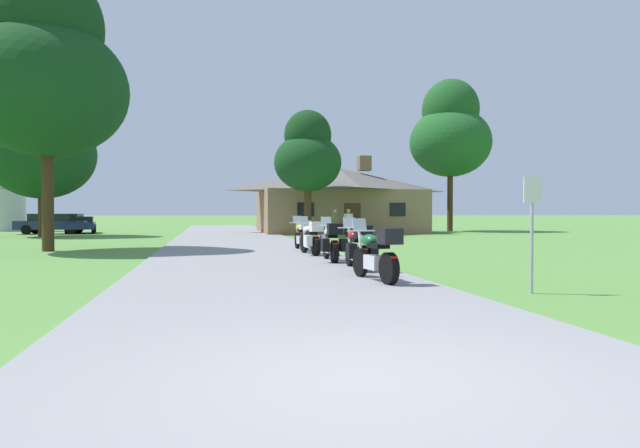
{
  "coord_description": "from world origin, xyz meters",
  "views": [
    {
      "loc": [
        -1.31,
        -4.56,
        1.49
      ],
      "look_at": [
        2.99,
        16.95,
        1.03
      ],
      "focal_mm": 31.17,
      "sensor_mm": 36.0,
      "label": 1
    }
  ],
  "objects_px": {
    "tree_left_near": "(46,71)",
    "bystander_olive_shirt_beside_signpost": "(335,222)",
    "motorcycle_green_nearest_to_camera": "(377,254)",
    "parked_navy_suv_far_left": "(54,223)",
    "metal_silo_distant": "(6,184)",
    "motorcycle_red_second_in_row": "(358,248)",
    "motorcycle_yellow_farthest_in_row": "(302,235)",
    "metal_signpost_roadside": "(532,220)",
    "tree_by_lodge_front": "(308,155)",
    "parked_navy_sedan_far_left": "(81,224)",
    "bystander_white_shirt_near_lodge": "(348,221)",
    "tree_right_of_lodge": "(450,133)",
    "motorcycle_silver_third_in_row": "(332,243)",
    "motorcycle_white_fourth_in_row": "(312,238)",
    "tree_left_far": "(41,142)"
  },
  "relations": [
    {
      "from": "metal_silo_distant",
      "to": "tree_left_near",
      "type": "bearing_deg",
      "value": -68.86
    },
    {
      "from": "motorcycle_red_second_in_row",
      "to": "motorcycle_yellow_farthest_in_row",
      "type": "height_order",
      "value": "same"
    },
    {
      "from": "motorcycle_red_second_in_row",
      "to": "motorcycle_yellow_farthest_in_row",
      "type": "distance_m",
      "value": 7.52
    },
    {
      "from": "tree_by_lodge_front",
      "to": "tree_left_near",
      "type": "xyz_separation_m",
      "value": [
        -12.04,
        -10.88,
        1.85
      ]
    },
    {
      "from": "bystander_olive_shirt_beside_signpost",
      "to": "tree_left_far",
      "type": "relative_size",
      "value": 0.16
    },
    {
      "from": "tree_left_near",
      "to": "bystander_olive_shirt_beside_signpost",
      "type": "bearing_deg",
      "value": 35.16
    },
    {
      "from": "tree_right_of_lodge",
      "to": "metal_signpost_roadside",
      "type": "bearing_deg",
      "value": -112.07
    },
    {
      "from": "tree_left_near",
      "to": "parked_navy_suv_far_left",
      "type": "distance_m",
      "value": 19.75
    },
    {
      "from": "motorcycle_yellow_farthest_in_row",
      "to": "metal_signpost_roadside",
      "type": "xyz_separation_m",
      "value": [
        2.33,
        -11.68,
        0.73
      ]
    },
    {
      "from": "motorcycle_silver_third_in_row",
      "to": "tree_left_near",
      "type": "xyz_separation_m",
      "value": [
        -9.57,
        7.05,
        6.28
      ]
    },
    {
      "from": "metal_signpost_roadside",
      "to": "tree_right_of_lodge",
      "type": "bearing_deg",
      "value": 67.93
    },
    {
      "from": "motorcycle_white_fourth_in_row",
      "to": "metal_signpost_roadside",
      "type": "height_order",
      "value": "metal_signpost_roadside"
    },
    {
      "from": "motorcycle_red_second_in_row",
      "to": "metal_signpost_roadside",
      "type": "bearing_deg",
      "value": -60.62
    },
    {
      "from": "metal_signpost_roadside",
      "to": "tree_by_lodge_front",
      "type": "xyz_separation_m",
      "value": [
        0.19,
        24.56,
        3.69
      ]
    },
    {
      "from": "motorcycle_white_fourth_in_row",
      "to": "metal_silo_distant",
      "type": "height_order",
      "value": "metal_silo_distant"
    },
    {
      "from": "parked_navy_suv_far_left",
      "to": "tree_by_lodge_front",
      "type": "bearing_deg",
      "value": -111.2
    },
    {
      "from": "metal_signpost_roadside",
      "to": "metal_silo_distant",
      "type": "bearing_deg",
      "value": 118.99
    },
    {
      "from": "bystander_olive_shirt_beside_signpost",
      "to": "metal_silo_distant",
      "type": "relative_size",
      "value": 0.22
    },
    {
      "from": "metal_signpost_roadside",
      "to": "tree_left_near",
      "type": "distance_m",
      "value": 18.93
    },
    {
      "from": "motorcycle_green_nearest_to_camera",
      "to": "tree_right_of_lodge",
      "type": "height_order",
      "value": "tree_right_of_lodge"
    },
    {
      "from": "bystander_olive_shirt_beside_signpost",
      "to": "tree_right_of_lodge",
      "type": "distance_m",
      "value": 15.78
    },
    {
      "from": "bystander_white_shirt_near_lodge",
      "to": "tree_by_lodge_front",
      "type": "height_order",
      "value": "tree_by_lodge_front"
    },
    {
      "from": "bystander_olive_shirt_beside_signpost",
      "to": "metal_silo_distant",
      "type": "xyz_separation_m",
      "value": [
        -23.28,
        16.05,
        2.82
      ]
    },
    {
      "from": "bystander_white_shirt_near_lodge",
      "to": "tree_right_of_lodge",
      "type": "xyz_separation_m",
      "value": [
        10.36,
        8.21,
        6.82
      ]
    },
    {
      "from": "bystander_olive_shirt_beside_signpost",
      "to": "tree_left_far",
      "type": "xyz_separation_m",
      "value": [
        -17.51,
        4.72,
        4.94
      ]
    },
    {
      "from": "parked_navy_sedan_far_left",
      "to": "tree_left_near",
      "type": "bearing_deg",
      "value": -90.38
    },
    {
      "from": "motorcycle_green_nearest_to_camera",
      "to": "motorcycle_silver_third_in_row",
      "type": "height_order",
      "value": "same"
    },
    {
      "from": "motorcycle_white_fourth_in_row",
      "to": "parked_navy_sedan_far_left",
      "type": "distance_m",
      "value": 26.8
    },
    {
      "from": "tree_by_lodge_front",
      "to": "motorcycle_red_second_in_row",
      "type": "bearing_deg",
      "value": -96.56
    },
    {
      "from": "motorcycle_silver_third_in_row",
      "to": "bystander_olive_shirt_beside_signpost",
      "type": "bearing_deg",
      "value": 79.68
    },
    {
      "from": "bystander_olive_shirt_beside_signpost",
      "to": "parked_navy_suv_far_left",
      "type": "height_order",
      "value": "bystander_olive_shirt_beside_signpost"
    },
    {
      "from": "motorcycle_green_nearest_to_camera",
      "to": "bystander_olive_shirt_beside_signpost",
      "type": "xyz_separation_m",
      "value": [
        3.94,
        21.26,
        0.31
      ]
    },
    {
      "from": "tree_by_lodge_front",
      "to": "parked_navy_suv_far_left",
      "type": "xyz_separation_m",
      "value": [
        -16.49,
        7.37,
        -4.27
      ]
    },
    {
      "from": "tree_left_far",
      "to": "metal_silo_distant",
      "type": "height_order",
      "value": "tree_left_far"
    },
    {
      "from": "bystander_white_shirt_near_lodge",
      "to": "bystander_olive_shirt_beside_signpost",
      "type": "bearing_deg",
      "value": -149.09
    },
    {
      "from": "motorcycle_green_nearest_to_camera",
      "to": "motorcycle_yellow_farthest_in_row",
      "type": "xyz_separation_m",
      "value": [
        0.05,
        9.81,
        0.0
      ]
    },
    {
      "from": "metal_silo_distant",
      "to": "parked_navy_suv_far_left",
      "type": "height_order",
      "value": "metal_silo_distant"
    },
    {
      "from": "motorcycle_green_nearest_to_camera",
      "to": "motorcycle_silver_third_in_row",
      "type": "distance_m",
      "value": 4.75
    },
    {
      "from": "motorcycle_red_second_in_row",
      "to": "motorcycle_yellow_farthest_in_row",
      "type": "xyz_separation_m",
      "value": [
        -0.17,
        7.52,
        0.01
      ]
    },
    {
      "from": "bystander_olive_shirt_beside_signpost",
      "to": "tree_left_far",
      "type": "height_order",
      "value": "tree_left_far"
    },
    {
      "from": "bystander_olive_shirt_beside_signpost",
      "to": "tree_left_near",
      "type": "bearing_deg",
      "value": -27.78
    },
    {
      "from": "bystander_white_shirt_near_lodge",
      "to": "parked_navy_sedan_far_left",
      "type": "relative_size",
      "value": 0.38
    },
    {
      "from": "bystander_white_shirt_near_lodge",
      "to": "tree_right_of_lodge",
      "type": "height_order",
      "value": "tree_right_of_lodge"
    },
    {
      "from": "tree_left_near",
      "to": "metal_silo_distant",
      "type": "distance_m",
      "value": 27.52
    },
    {
      "from": "motorcycle_yellow_farthest_in_row",
      "to": "tree_left_far",
      "type": "xyz_separation_m",
      "value": [
        -13.62,
        16.17,
        5.25
      ]
    },
    {
      "from": "tree_left_far",
      "to": "tree_right_of_lodge",
      "type": "xyz_separation_m",
      "value": [
        28.82,
        3.9,
        1.9
      ]
    },
    {
      "from": "motorcycle_green_nearest_to_camera",
      "to": "tree_left_near",
      "type": "bearing_deg",
      "value": 121.0
    },
    {
      "from": "metal_signpost_roadside",
      "to": "motorcycle_silver_third_in_row",
      "type": "bearing_deg",
      "value": 109.02
    },
    {
      "from": "motorcycle_silver_third_in_row",
      "to": "bystander_olive_shirt_beside_signpost",
      "type": "relative_size",
      "value": 1.25
    },
    {
      "from": "parked_navy_sedan_far_left",
      "to": "motorcycle_silver_third_in_row",
      "type": "bearing_deg",
      "value": -73.66
    }
  ]
}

